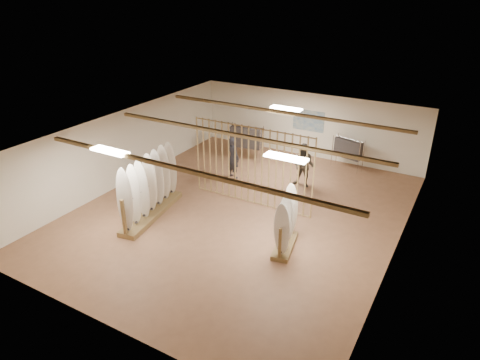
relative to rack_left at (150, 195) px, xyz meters
The scene contains 16 objects.
floor 3.02m from the rack_left, 33.25° to the left, with size 12.00×12.00×0.00m, color #966748.
ceiling 3.57m from the rack_left, 33.25° to the left, with size 12.00×12.00×0.00m, color gray.
wall_back 8.01m from the rack_left, 72.18° to the left, with size 12.00×12.00×0.00m, color white.
wall_front 5.07m from the rack_left, 60.94° to the right, with size 12.00×12.00×0.00m, color white.
wall_left 3.09m from the rack_left, 147.93° to the left, with size 12.00×12.00×0.00m, color white.
wall_right 7.64m from the rack_left, 12.15° to the left, with size 12.00×12.00×0.00m, color white.
ceiling_slats 3.52m from the rack_left, 33.25° to the left, with size 9.50×6.12×0.10m, color olive.
light_panels 3.53m from the rack_left, 33.25° to the left, with size 1.20×0.35×0.06m, color white.
bamboo_partition 3.49m from the rack_left, 44.51° to the left, with size 4.45×0.05×2.78m.
poster 8.01m from the rack_left, 72.14° to the left, with size 1.40×0.03×0.90m, color #2C609D.
rack_left is the anchor object (origin of this frame).
rack_right 4.64m from the rack_left, ahead, with size 0.79×1.60×1.78m.
clothing_rack_a 5.84m from the rack_left, 86.79° to the left, with size 1.44×0.52×1.55m.
clothing_rack_b 8.29m from the rack_left, 57.65° to the left, with size 1.21×0.62×1.34m.
shopper_a 4.03m from the rack_left, 78.46° to the left, with size 0.69×0.46×1.88m, color #27272F.
shopper_b 5.74m from the rack_left, 52.42° to the left, with size 0.92×0.72×1.91m, color #353029.
Camera 1 is at (6.21, -10.93, 7.07)m, focal length 32.00 mm.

